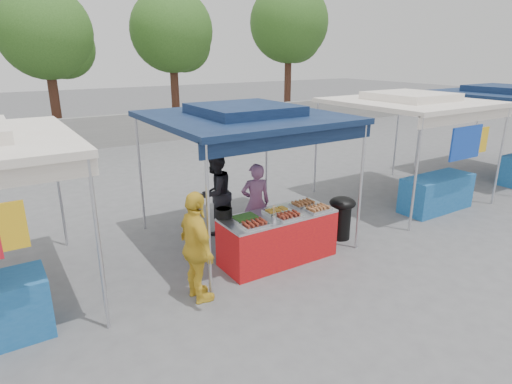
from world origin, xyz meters
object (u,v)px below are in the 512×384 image
helper_man (215,193)px  cooking_pot (224,213)px  vendor_table (278,237)px  wok_burner (342,214)px  customer_person (197,248)px  vendor_woman (256,203)px

helper_man → cooking_pot: bearing=46.4°
vendor_table → cooking_pot: size_ratio=7.25×
helper_man → wok_burner: bearing=118.7°
wok_burner → helper_man: size_ratio=0.51×
cooking_pot → helper_man: (0.50, 1.28, -0.10)m
wok_burner → customer_person: bearing=165.6°
vendor_woman → helper_man: bearing=-40.3°
vendor_table → wok_burner: vendor_table is taller
cooking_pot → customer_person: (-0.85, -0.76, -0.10)m
cooking_pot → helper_man: helper_man is taller
helper_man → customer_person: (-1.35, -2.04, -0.00)m
wok_burner → helper_man: 2.48m
vendor_woman → customer_person: (-1.81, -1.29, 0.06)m
vendor_table → vendor_woman: (0.11, 0.89, 0.34)m
vendor_table → helper_man: bearing=102.0°
vendor_table → vendor_woman: size_ratio=1.31×
helper_man → vendor_table: bearing=79.9°
wok_burner → customer_person: (-3.26, -0.49, 0.32)m
wok_burner → vendor_woman: 1.68m
vendor_table → vendor_woman: vendor_woman is taller
cooking_pot → customer_person: 1.14m
customer_person → wok_burner: bearing=-80.2°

